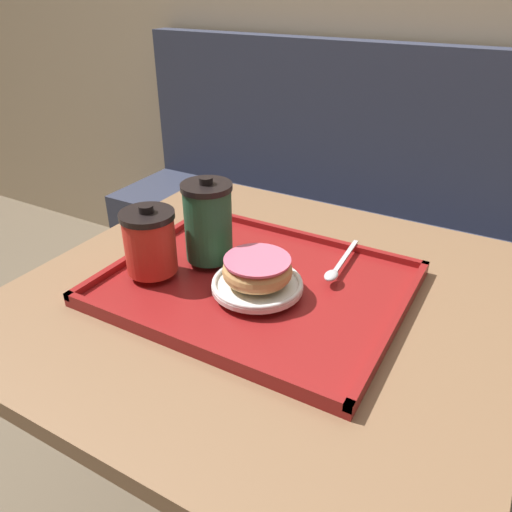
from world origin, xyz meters
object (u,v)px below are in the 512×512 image
coffee_cup_rear (208,221)px  donut_chocolate_glazed (257,269)px  coffee_cup_front (150,241)px  spoon (336,269)px

coffee_cup_rear → donut_chocolate_glazed: (0.12, -0.05, -0.04)m
coffee_cup_front → spoon: (0.27, 0.15, -0.05)m
coffee_cup_front → donut_chocolate_glazed: coffee_cup_front is taller
spoon → donut_chocolate_glazed: bearing=-42.8°
coffee_cup_front → coffee_cup_rear: size_ratio=0.79×
spoon → coffee_cup_front: bearing=-64.5°
coffee_cup_rear → spoon: bearing=16.8°
coffee_cup_front → spoon: bearing=28.7°
donut_chocolate_glazed → coffee_cup_rear: bearing=159.3°
coffee_cup_front → coffee_cup_rear: bearing=55.1°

